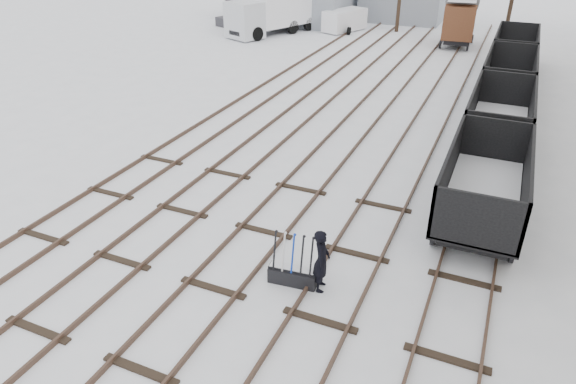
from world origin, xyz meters
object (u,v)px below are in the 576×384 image
(ground_frame, at_px, (293,274))
(freight_wagon_a, at_px, (483,195))
(lorry, at_px, (273,10))
(worker, at_px, (322,261))
(panel_van, at_px, (345,20))
(box_van_wagon, at_px, (460,18))

(ground_frame, bearing_deg, freight_wagon_a, 46.03)
(lorry, bearing_deg, ground_frame, -41.24)
(freight_wagon_a, bearing_deg, worker, -123.47)
(ground_frame, relative_size, lorry, 0.18)
(freight_wagon_a, relative_size, panel_van, 1.41)
(worker, distance_m, freight_wagon_a, 6.22)
(freight_wagon_a, bearing_deg, box_van_wagon, 99.27)
(worker, bearing_deg, ground_frame, 83.72)
(box_van_wagon, distance_m, panel_van, 9.40)
(freight_wagon_a, bearing_deg, ground_frame, -128.33)
(worker, distance_m, box_van_wagon, 30.12)
(ground_frame, distance_m, panel_van, 33.06)
(ground_frame, distance_m, freight_wagon_a, 6.78)
(box_van_wagon, relative_size, lorry, 0.54)
(worker, bearing_deg, box_van_wagon, -12.67)
(worker, bearing_deg, freight_wagon_a, -47.35)
(freight_wagon_a, relative_size, lorry, 0.72)
(box_van_wagon, xyz_separation_m, panel_van, (-9.20, 1.59, -1.05))
(ground_frame, bearing_deg, panel_van, 100.32)
(worker, relative_size, panel_van, 0.42)
(panel_van, bearing_deg, lorry, -125.14)
(freight_wagon_a, bearing_deg, lorry, 128.17)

